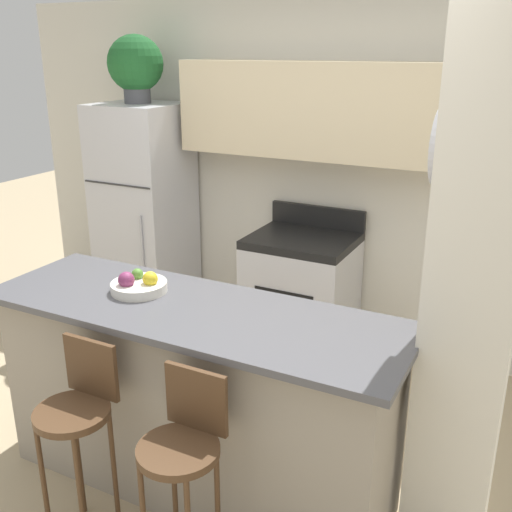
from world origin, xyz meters
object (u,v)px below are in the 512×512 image
(refrigerator, at_px, (145,216))
(stove_range, at_px, (301,294))
(potted_plant_on_fridge, at_px, (136,66))
(bar_stool_left, at_px, (79,415))
(bar_stool_right, at_px, (184,451))
(fruit_bowl, at_px, (139,285))

(refrigerator, bearing_deg, stove_range, 0.71)
(refrigerator, xyz_separation_m, potted_plant_on_fridge, (-0.00, 0.00, 1.17))
(stove_range, bearing_deg, bar_stool_left, -94.79)
(refrigerator, height_order, bar_stool_right, refrigerator)
(fruit_bowl, bearing_deg, potted_plant_on_fridge, 126.52)
(potted_plant_on_fridge, distance_m, fruit_bowl, 2.17)
(refrigerator, relative_size, bar_stool_left, 1.85)
(bar_stool_left, distance_m, bar_stool_right, 0.56)
(bar_stool_left, relative_size, potted_plant_on_fridge, 1.93)
(stove_range, distance_m, fruit_bowl, 1.69)
(bar_stool_right, relative_size, potted_plant_on_fridge, 1.93)
(stove_range, relative_size, fruit_bowl, 3.75)
(bar_stool_left, relative_size, fruit_bowl, 3.39)
(fruit_bowl, bearing_deg, bar_stool_left, -83.41)
(fruit_bowl, bearing_deg, refrigerator, 126.52)
(bar_stool_right, height_order, fruit_bowl, fruit_bowl)
(fruit_bowl, bearing_deg, bar_stool_right, -41.65)
(stove_range, distance_m, bar_stool_right, 2.16)
(refrigerator, height_order, stove_range, refrigerator)
(refrigerator, relative_size, fruit_bowl, 6.26)
(refrigerator, xyz_separation_m, stove_range, (1.39, 0.02, -0.43))
(refrigerator, bearing_deg, bar_stool_right, -49.89)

